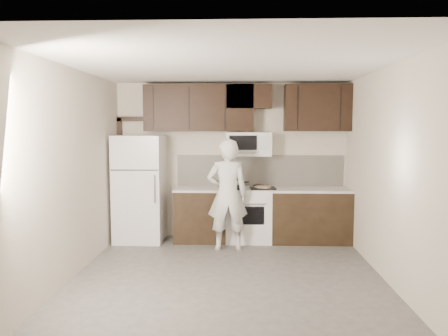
# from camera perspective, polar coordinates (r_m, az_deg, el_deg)

# --- Properties ---
(floor) EXTENTS (4.50, 4.50, 0.00)m
(floor) POSITION_cam_1_polar(r_m,az_deg,el_deg) (5.73, 0.49, -14.44)
(floor) COLOR #4C4A47
(floor) RESTS_ON ground
(back_wall) EXTENTS (4.00, 0.00, 4.00)m
(back_wall) POSITION_cam_1_polar(r_m,az_deg,el_deg) (7.66, 0.98, 0.96)
(back_wall) COLOR beige
(back_wall) RESTS_ON ground
(ceiling) EXTENTS (4.50, 4.50, 0.00)m
(ceiling) POSITION_cam_1_polar(r_m,az_deg,el_deg) (5.44, 0.51, 13.37)
(ceiling) COLOR white
(ceiling) RESTS_ON back_wall
(counter_run) EXTENTS (2.95, 0.64, 0.91)m
(counter_run) POSITION_cam_1_polar(r_m,az_deg,el_deg) (7.49, 5.56, -6.08)
(counter_run) COLOR black
(counter_run) RESTS_ON floor
(stove) EXTENTS (0.76, 0.66, 0.94)m
(stove) POSITION_cam_1_polar(r_m,az_deg,el_deg) (7.48, 3.23, -6.04)
(stove) COLOR silver
(stove) RESTS_ON floor
(backsplash) EXTENTS (2.90, 0.02, 0.54)m
(backsplash) POSITION_cam_1_polar(r_m,az_deg,el_deg) (7.67, 4.71, -0.32)
(backsplash) COLOR beige
(backsplash) RESTS_ON counter_run
(upper_cabinets) EXTENTS (3.48, 0.35, 0.78)m
(upper_cabinets) POSITION_cam_1_polar(r_m,az_deg,el_deg) (7.47, 2.57, 8.00)
(upper_cabinets) COLOR black
(upper_cabinets) RESTS_ON back_wall
(microwave) EXTENTS (0.76, 0.42, 0.40)m
(microwave) POSITION_cam_1_polar(r_m,az_deg,el_deg) (7.45, 3.26, 3.14)
(microwave) COLOR silver
(microwave) RESTS_ON upper_cabinets
(refrigerator) EXTENTS (0.80, 0.76, 1.80)m
(refrigerator) POSITION_cam_1_polar(r_m,az_deg,el_deg) (7.55, -10.94, -2.64)
(refrigerator) COLOR silver
(refrigerator) RESTS_ON floor
(door_trim) EXTENTS (0.50, 0.08, 2.12)m
(door_trim) POSITION_cam_1_polar(r_m,az_deg,el_deg) (7.91, -13.07, 0.22)
(door_trim) COLOR black
(door_trim) RESTS_ON floor
(saucepan) EXTENTS (0.26, 0.15, 0.15)m
(saucepan) POSITION_cam_1_polar(r_m,az_deg,el_deg) (7.54, 1.88, -2.01)
(saucepan) COLOR silver
(saucepan) RESTS_ON stove
(baking_tray) EXTENTS (0.44, 0.34, 0.02)m
(baking_tray) POSITION_cam_1_polar(r_m,az_deg,el_deg) (7.32, 5.08, -2.65)
(baking_tray) COLOR black
(baking_tray) RESTS_ON counter_run
(pizza) EXTENTS (0.30, 0.30, 0.02)m
(pizza) POSITION_cam_1_polar(r_m,az_deg,el_deg) (7.31, 5.09, -2.48)
(pizza) COLOR #CDAE8A
(pizza) RESTS_ON baking_tray
(person) EXTENTS (0.68, 0.48, 1.76)m
(person) POSITION_cam_1_polar(r_m,az_deg,el_deg) (6.88, 0.45, -3.50)
(person) COLOR white
(person) RESTS_ON floor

